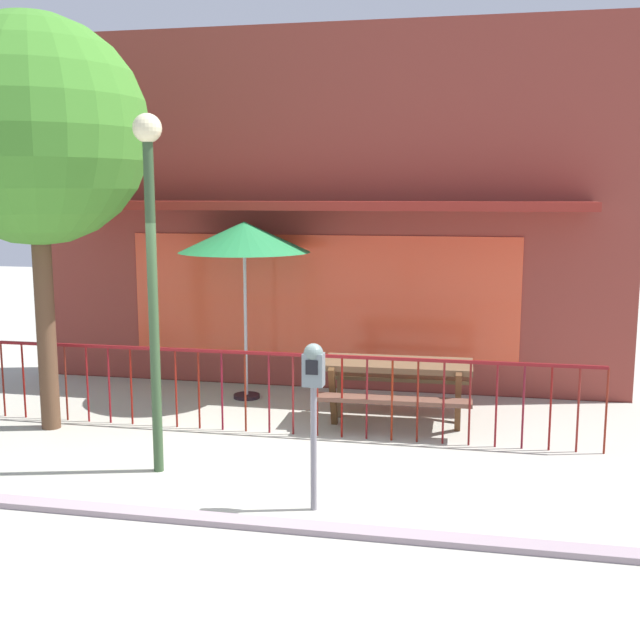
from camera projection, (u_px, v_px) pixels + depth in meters
ground at (238, 486)px, 7.56m from camera, size 40.00×40.00×0.00m
pub_storefront at (323, 212)px, 11.20m from camera, size 8.57×1.31×5.07m
patio_fence_front at (281, 378)px, 9.09m from camera, size 7.22×0.04×0.97m
picnic_table_left at (397, 375)px, 9.50m from camera, size 1.83×1.40×0.79m
patio_umbrella at (244, 238)px, 10.44m from camera, size 1.77×1.77×2.41m
parking_meter_near at (313, 382)px, 6.81m from camera, size 0.18×0.17×1.51m
street_tree at (35, 132)px, 8.87m from camera, size 2.59×2.59×4.77m
street_lamp at (151, 239)px, 7.59m from camera, size 0.28×0.28×3.53m
curb_edge at (207, 522)px, 6.73m from camera, size 11.99×0.20×0.11m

